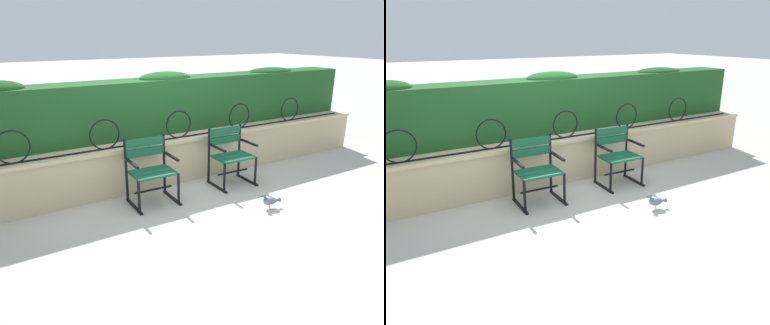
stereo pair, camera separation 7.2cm
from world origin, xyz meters
The scene contains 7 objects.
ground_plane centered at (0.00, 0.00, 0.00)m, with size 60.00×60.00×0.00m, color #BCB7AD.
stone_wall centered at (0.00, 0.89, 0.35)m, with size 7.96×0.41×0.69m.
iron_arch_fence centered at (-0.31, 0.81, 0.87)m, with size 7.41×0.02×0.42m.
hedge_row centered at (0.00, 1.35, 1.13)m, with size 7.80×0.57×0.94m.
park_chair_left centered at (-0.49, 0.37, 0.47)m, with size 0.62×0.54×0.88m.
park_chair_right centered at (0.83, 0.35, 0.46)m, with size 0.62×0.54×0.85m.
pigeon_near_chairs centered at (0.75, -0.64, 0.11)m, with size 0.29×0.14×0.22m.
Camera 2 is at (-2.36, -3.94, 2.17)m, focal length 34.73 mm.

